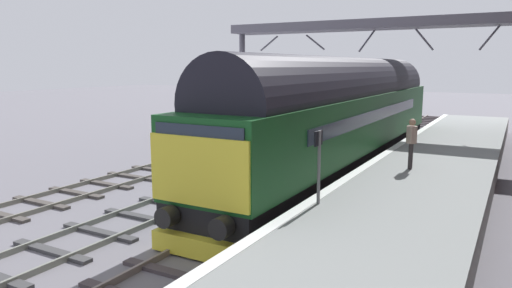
# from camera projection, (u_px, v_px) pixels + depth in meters

# --- Properties ---
(ground_plane) EXTENTS (140.00, 140.00, 0.00)m
(ground_plane) POSITION_uv_depth(u_px,v_px,m) (283.00, 208.00, 14.51)
(ground_plane) COLOR slate
(ground_plane) RESTS_ON ground
(track_main) EXTENTS (2.50, 60.00, 0.15)m
(track_main) POSITION_uv_depth(u_px,v_px,m) (284.00, 206.00, 14.50)
(track_main) COLOR slate
(track_main) RESTS_ON ground
(track_adjacent_west) EXTENTS (2.50, 60.00, 0.15)m
(track_adjacent_west) POSITION_uv_depth(u_px,v_px,m) (199.00, 193.00, 16.05)
(track_adjacent_west) COLOR gray
(track_adjacent_west) RESTS_ON ground
(track_adjacent_far_west) EXTENTS (2.50, 60.00, 0.15)m
(track_adjacent_far_west) POSITION_uv_depth(u_px,v_px,m) (120.00, 180.00, 17.84)
(track_adjacent_far_west) COLOR slate
(track_adjacent_far_west) RESTS_ON ground
(station_platform) EXTENTS (4.00, 44.00, 1.01)m
(station_platform) POSITION_uv_depth(u_px,v_px,m) (403.00, 210.00, 12.69)
(station_platform) COLOR gray
(station_platform) RESTS_ON ground
(diesel_locomotive) EXTENTS (2.74, 19.85, 4.68)m
(diesel_locomotive) POSITION_uv_depth(u_px,v_px,m) (343.00, 113.00, 18.70)
(diesel_locomotive) COLOR black
(diesel_locomotive) RESTS_ON ground
(platform_number_sign) EXTENTS (0.10, 0.44, 1.79)m
(platform_number_sign) POSITION_uv_depth(u_px,v_px,m) (319.00, 155.00, 11.34)
(platform_number_sign) COLOR slate
(platform_number_sign) RESTS_ON station_platform
(waiting_passenger) EXTENTS (0.37, 0.51, 1.64)m
(waiting_passenger) POSITION_uv_depth(u_px,v_px,m) (411.00, 139.00, 15.27)
(waiting_passenger) COLOR #342F31
(waiting_passenger) RESTS_ON station_platform
(overhead_footbridge) EXTENTS (16.22, 2.00, 6.77)m
(overhead_footbridge) POSITION_uv_depth(u_px,v_px,m) (367.00, 31.00, 25.44)
(overhead_footbridge) COLOR slate
(overhead_footbridge) RESTS_ON ground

